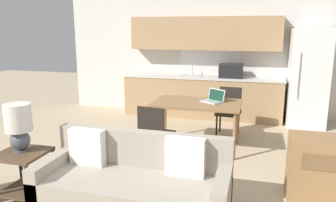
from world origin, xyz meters
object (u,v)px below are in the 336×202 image
Objects in this scene: side_table at (23,168)px; dining_chair_near_left at (155,132)px; laptop at (214,99)px; dining_table at (197,106)px; couch at (135,183)px; refrigerator at (308,78)px; table_lamp at (19,124)px; dining_chair_far_right at (229,109)px.

dining_chair_near_left is (1.12, 1.35, 0.10)m from side_table.
dining_chair_near_left is at bearing -94.27° from laptop.
side_table is (-1.57, -2.15, -0.30)m from dining_table.
dining_table is 2.68m from side_table.
couch reaches higher than side_table.
side_table is (-3.44, -4.00, -0.57)m from refrigerator.
couch is at bearing -69.56° from laptop.
table_lamp is (-3.47, -3.96, -0.07)m from refrigerator.
refrigerator reaches higher than dining_table.
refrigerator is 2.64m from dining_table.
dining_table is 2.66m from table_lamp.
table_lamp is (-0.03, 0.03, 0.49)m from side_table.
couch is at bearing -118.39° from refrigerator.
table_lamp is 2.89m from laptop.
side_table is 1.40× the size of laptop.
couch is 2.25× the size of dining_chair_near_left.
refrigerator reaches higher than couch.
laptop is (0.70, 0.90, 0.33)m from dining_chair_near_left.
refrigerator reaches higher than table_lamp.
dining_table is 0.95m from dining_chair_far_right.
dining_table is at bearing -110.96° from dining_chair_near_left.
refrigerator reaches higher than laptop.
table_lamp is at bearing -131.18° from refrigerator.
couch is (-0.26, -2.08, -0.35)m from dining_table.
couch is at bearing 2.77° from side_table.
refrigerator is 1.38× the size of dining_table.
dining_chair_near_left is at bearing -119.40° from dining_table.
dining_chair_near_left is at bearing 98.40° from couch.
dining_table is at bearing -124.46° from laptop.
refrigerator is 2.21× the size of dining_chair_far_right.
table_lamp is (-1.60, -2.11, 0.19)m from dining_table.
laptop is at bearing 76.74° from couch.
refrigerator is 1.82m from dining_chair_far_right.
dining_chair_far_right and dining_chair_near_left have the same top height.
laptop reaches higher than couch.
dining_chair_far_right is 0.81m from laptop.
table_lamp reaches higher than dining_chair_far_right.
refrigerator is 5.30m from side_table.
laptop is (0.25, 0.10, 0.12)m from dining_table.
couch is at bearing 1.27° from table_lamp.
refrigerator is 2.38m from laptop.
dining_table is 0.71× the size of couch.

